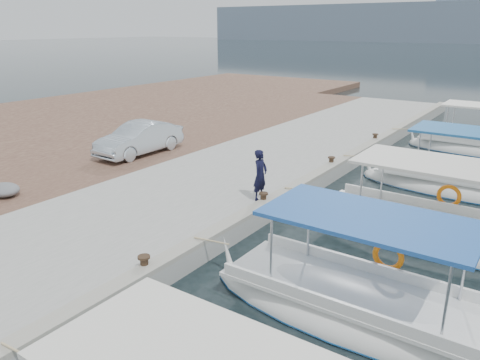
{
  "coord_description": "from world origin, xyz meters",
  "views": [
    {
      "loc": [
        6.64,
        -9.91,
        5.63
      ],
      "look_at": [
        -1.0,
        1.18,
        1.2
      ],
      "focal_mm": 35.0,
      "sensor_mm": 36.0,
      "label": 1
    }
  ],
  "objects_px": {
    "fishing_caique_b": "(353,311)",
    "fishing_caique_d": "(476,189)",
    "fishing_caique_e": "(480,150)",
    "parked_car": "(139,138)",
    "fisherman": "(260,175)",
    "fishing_caique_c": "(424,235)"
  },
  "relations": [
    {
      "from": "fishing_caique_b",
      "to": "parked_car",
      "type": "distance_m",
      "value": 12.81
    },
    {
      "from": "fishing_caique_c",
      "to": "fishing_caique_d",
      "type": "xyz_separation_m",
      "value": [
        0.53,
        4.86,
        0.06
      ]
    },
    {
      "from": "fishing_caique_c",
      "to": "fisherman",
      "type": "distance_m",
      "value": 4.99
    },
    {
      "from": "fishing_caique_e",
      "to": "parked_car",
      "type": "xyz_separation_m",
      "value": [
        -11.58,
        -10.45,
        1.04
      ]
    },
    {
      "from": "fishing_caique_d",
      "to": "fishing_caique_e",
      "type": "bearing_deg",
      "value": 97.31
    },
    {
      "from": "fishing_caique_b",
      "to": "fisherman",
      "type": "bearing_deg",
      "value": 141.7
    },
    {
      "from": "fisherman",
      "to": "fishing_caique_c",
      "type": "bearing_deg",
      "value": -79.51
    },
    {
      "from": "fishing_caique_e",
      "to": "fisherman",
      "type": "xyz_separation_m",
      "value": [
        -4.46,
        -12.23,
        1.17
      ]
    },
    {
      "from": "fishing_caique_b",
      "to": "fishing_caique_d",
      "type": "xyz_separation_m",
      "value": [
        0.79,
        9.43,
        0.06
      ]
    },
    {
      "from": "fishing_caique_d",
      "to": "parked_car",
      "type": "bearing_deg",
      "value": -161.67
    },
    {
      "from": "fishing_caique_b",
      "to": "fishing_caique_e",
      "type": "xyz_separation_m",
      "value": [
        -0.02,
        15.77,
        0.0
      ]
    },
    {
      "from": "fishing_caique_b",
      "to": "fishing_caique_c",
      "type": "bearing_deg",
      "value": 86.75
    },
    {
      "from": "parked_car",
      "to": "fisherman",
      "type": "bearing_deg",
      "value": -13.72
    },
    {
      "from": "parked_car",
      "to": "fishing_caique_b",
      "type": "bearing_deg",
      "value": -24.3
    },
    {
      "from": "fishing_caique_c",
      "to": "parked_car",
      "type": "distance_m",
      "value": 11.93
    },
    {
      "from": "fishing_caique_b",
      "to": "fishing_caique_d",
      "type": "distance_m",
      "value": 9.47
    },
    {
      "from": "fishing_caique_b",
      "to": "fishing_caique_e",
      "type": "height_order",
      "value": "same"
    },
    {
      "from": "fishing_caique_b",
      "to": "fishing_caique_d",
      "type": "height_order",
      "value": "same"
    },
    {
      "from": "fisherman",
      "to": "parked_car",
      "type": "height_order",
      "value": "fisherman"
    },
    {
      "from": "fishing_caique_c",
      "to": "fisherman",
      "type": "bearing_deg",
      "value": -167.67
    },
    {
      "from": "fishing_caique_d",
      "to": "fishing_caique_e",
      "type": "relative_size",
      "value": 1.22
    },
    {
      "from": "fishing_caique_c",
      "to": "fishing_caique_b",
      "type": "bearing_deg",
      "value": -93.25
    }
  ]
}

